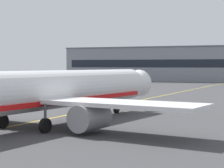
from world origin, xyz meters
name	(u,v)px	position (x,y,z in m)	size (l,w,h in m)	color
taxiway_centreline	(109,107)	(0.00, 30.00, 0.00)	(0.30, 180.00, 0.01)	yellow
airliner_foreground	(37,92)	(1.44, 8.24, 3.37)	(32.35, 41.33, 11.65)	white
terminal_building	(219,64)	(3.32, 127.19, 6.42)	(115.70, 12.40, 12.82)	gray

